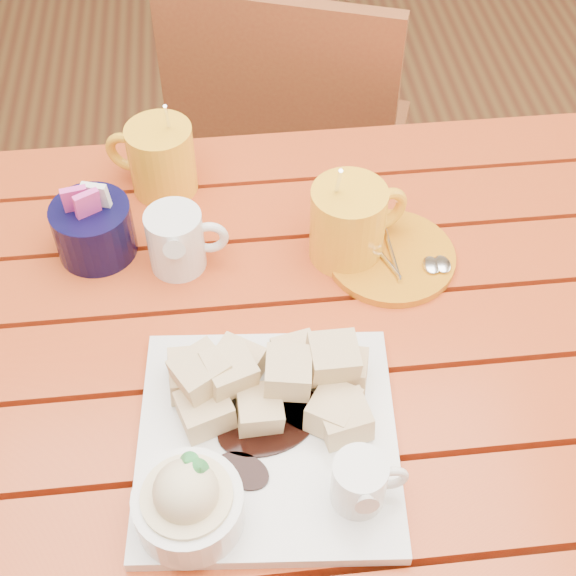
{
  "coord_description": "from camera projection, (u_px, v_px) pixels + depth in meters",
  "views": [
    {
      "loc": [
        -0.02,
        -0.58,
        1.52
      ],
      "look_at": [
        0.04,
        0.02,
        0.82
      ],
      "focal_mm": 50.0,
      "sensor_mm": 36.0,
      "label": 1
    }
  ],
  "objects": [
    {
      "name": "orange_saucer",
      "position": [
        392.0,
        257.0,
        1.04
      ],
      "size": [
        0.17,
        0.17,
        0.02
      ],
      "rotation": [
        0.0,
        0.0,
        0.17
      ],
      "color": "orange",
      "rests_on": "table"
    },
    {
      "name": "table",
      "position": [
        256.0,
        393.0,
        1.04
      ],
      "size": [
        1.2,
        0.79,
        0.75
      ],
      "color": "#AC2E16",
      "rests_on": "ground"
    },
    {
      "name": "chair_far",
      "position": [
        291.0,
        151.0,
        1.6
      ],
      "size": [
        0.53,
        0.53,
        0.87
      ],
      "rotation": [
        0.0,
        0.0,
        2.8
      ],
      "color": "brown",
      "rests_on": "ground"
    },
    {
      "name": "cream_pitcher",
      "position": [
        177.0,
        239.0,
        1.01
      ],
      "size": [
        0.1,
        0.09,
        0.09
      ],
      "rotation": [
        0.0,
        0.0,
        -0.03
      ],
      "color": "white",
      "rests_on": "table"
    },
    {
      "name": "dessert_plate",
      "position": [
        254.0,
        440.0,
        0.83
      ],
      "size": [
        0.3,
        0.3,
        0.11
      ],
      "rotation": [
        0.0,
        0.0,
        -0.08
      ],
      "color": "white",
      "rests_on": "table"
    },
    {
      "name": "sugar_caddy",
      "position": [
        94.0,
        228.0,
        1.03
      ],
      "size": [
        0.1,
        0.1,
        0.11
      ],
      "color": "black",
      "rests_on": "table"
    },
    {
      "name": "coffee_mug_left",
      "position": [
        160.0,
        158.0,
        1.1
      ],
      "size": [
        0.13,
        0.09,
        0.15
      ],
      "rotation": [
        0.0,
        0.0,
        -0.4
      ],
      "color": "#FFAF20",
      "rests_on": "table"
    },
    {
      "name": "coffee_mug_right",
      "position": [
        350.0,
        222.0,
        1.02
      ],
      "size": [
        0.13,
        0.1,
        0.16
      ],
      "rotation": [
        0.0,
        0.0,
        0.38
      ],
      "color": "#FFAF20",
      "rests_on": "table"
    }
  ]
}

